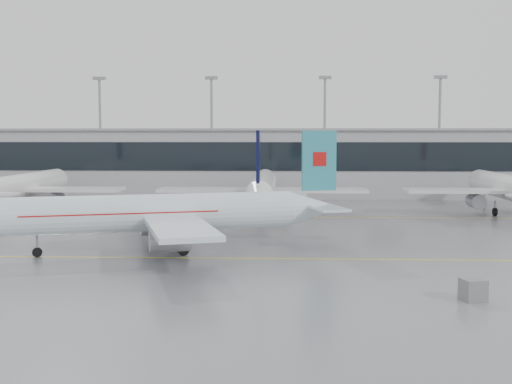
{
  "coord_description": "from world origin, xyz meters",
  "views": [
    {
      "loc": [
        2.87,
        -57.22,
        11.06
      ],
      "look_at": [
        0.0,
        12.0,
        5.0
      ],
      "focal_mm": 45.0,
      "sensor_mm": 36.0,
      "label": 1
    }
  ],
  "objects": [
    {
      "name": "ground",
      "position": [
        0.0,
        0.0,
        0.0
      ],
      "size": [
        320.0,
        320.0,
        0.0
      ],
      "primitive_type": "plane",
      "color": "slate",
      "rests_on": "ground"
    },
    {
      "name": "taxi_line_main",
      "position": [
        0.0,
        0.0,
        0.01
      ],
      "size": [
        120.0,
        0.25,
        0.01
      ],
      "primitive_type": "cube",
      "color": "yellow",
      "rests_on": "ground"
    },
    {
      "name": "taxi_line_north",
      "position": [
        0.0,
        30.0,
        0.01
      ],
      "size": [
        120.0,
        0.25,
        0.01
      ],
      "primitive_type": "cube",
      "color": "yellow",
      "rests_on": "ground"
    },
    {
      "name": "terminal",
      "position": [
        0.0,
        62.0,
        6.0
      ],
      "size": [
        180.0,
        15.0,
        12.0
      ],
      "primitive_type": "cube",
      "color": "#9A9A9E",
      "rests_on": "ground"
    },
    {
      "name": "terminal_glass",
      "position": [
        0.0,
        54.45,
        7.5
      ],
      "size": [
        180.0,
        0.2,
        5.0
      ],
      "primitive_type": "cube",
      "color": "black",
      "rests_on": "ground"
    },
    {
      "name": "terminal_roof",
      "position": [
        0.0,
        62.0,
        12.2
      ],
      "size": [
        182.0,
        16.0,
        0.4
      ],
      "primitive_type": "cube",
      "color": "gray",
      "rests_on": "ground"
    },
    {
      "name": "light_masts",
      "position": [
        0.0,
        68.0,
        13.34
      ],
      "size": [
        156.4,
        1.0,
        22.6
      ],
      "color": "gray",
      "rests_on": "ground"
    },
    {
      "name": "air_canada_jet",
      "position": [
        -8.24,
        3.31,
        3.69
      ],
      "size": [
        36.15,
        29.56,
        11.61
      ],
      "rotation": [
        0.0,
        0.0,
        3.44
      ],
      "color": "silver",
      "rests_on": "ground"
    },
    {
      "name": "parked_jet_b",
      "position": [
        -35.0,
        33.69,
        3.71
      ],
      "size": [
        29.64,
        36.96,
        11.72
      ],
      "rotation": [
        0.0,
        0.0,
        1.57
      ],
      "color": "silver",
      "rests_on": "ground"
    },
    {
      "name": "parked_jet_c",
      "position": [
        -0.0,
        33.69,
        3.71
      ],
      "size": [
        29.64,
        36.96,
        11.72
      ],
      "rotation": [
        0.0,
        0.0,
        1.57
      ],
      "color": "silver",
      "rests_on": "ground"
    },
    {
      "name": "parked_jet_d",
      "position": [
        35.0,
        33.69,
        3.71
      ],
      "size": [
        29.64,
        36.96,
        11.72
      ],
      "rotation": [
        0.0,
        0.0,
        1.57
      ],
      "color": "silver",
      "rests_on": "ground"
    },
    {
      "name": "gse_unit",
      "position": [
        15.71,
        -14.32,
        0.74
      ],
      "size": [
        1.8,
        1.73,
        1.49
      ],
      "primitive_type": "cube",
      "rotation": [
        0.0,
        0.0,
        0.27
      ],
      "color": "slate",
      "rests_on": "ground"
    }
  ]
}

